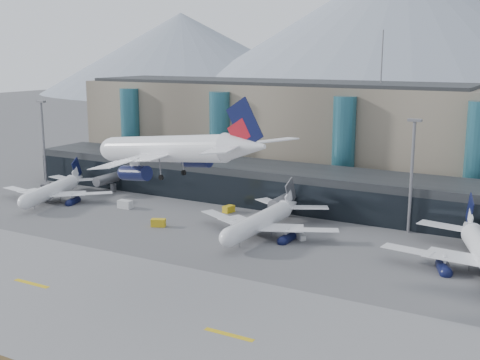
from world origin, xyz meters
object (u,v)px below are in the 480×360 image
Objects in this scene: hero_jet at (181,142)px; jet_parked_left at (57,185)px; veh_a at (125,204)px; veh_b at (229,209)px; veh_f at (46,187)px; lightmast_left at (43,138)px; jet_parked_mid at (267,214)px; lightmast_mid at (412,170)px; veh_g at (301,237)px; veh_h at (158,223)px.

hero_jet is 79.02m from jet_parked_left.
hero_jet reaches higher than veh_a.
veh_f reaches higher than veh_b.
veh_f is at bearing 43.03° from jet_parked_left.
lightmast_left reaches higher than jet_parked_mid.
jet_parked_mid is (82.13, -12.53, -10.01)m from lightmast_left.
lightmast_mid reaches higher than jet_parked_left.
jet_parked_left reaches higher than veh_f.
lightmast_left is 6.96× the size of veh_a.
hero_jet is 10.49× the size of veh_a.
veh_g is at bearing -127.48° from veh_f.
lightmast_mid is at bearing 82.27° from veh_g.
veh_f is (-33.85, 4.88, 0.03)m from veh_a.
lightmast_left is 24.27m from jet_parked_left.
veh_f is at bearing -44.00° from lightmast_left.
veh_f is at bearing 161.25° from hero_jet.
lightmast_left is at bearing -147.62° from veh_g.
veh_a is 27.34m from veh_b.
veh_f is (-103.53, -9.24, -13.35)m from lightmast_mid.
veh_h reaches higher than veh_b.
lightmast_mid is 8.68× the size of veh_b.
jet_parked_mid is 25.61m from veh_h.
veh_g is (84.65, -7.39, -0.41)m from veh_f.
jet_parked_mid is 12.27× the size of veh_b.
veh_a is 1.25× the size of veh_b.
veh_h is (-33.03, -6.96, 0.26)m from veh_g.
lightmast_left is 0.71× the size of jet_parked_mid.
veh_a is (-44.49, 37.97, -24.33)m from hero_jet.
veh_h is (51.61, -14.35, -0.15)m from veh_f.
jet_parked_left reaches higher than veh_a.
veh_a reaches higher than veh_g.
veh_b is at bearing -118.02° from veh_f.
lightmast_left is at bearing 13.52° from veh_f.
hero_jet is 46.09m from veh_h.
veh_g is 33.76m from veh_h.
lightmast_left is 110.04m from lightmast_mid.
veh_f is (-78.34, 42.85, -24.29)m from hero_jet.
veh_g is (91.11, -13.64, -13.76)m from lightmast_left.
hero_jet reaches higher than veh_f.
jet_parked_mid is at bearing -127.24° from veh_f.
veh_a is (-41.82, 1.41, -3.37)m from jet_parked_mid.
jet_parked_left is at bearing -170.25° from lightmast_mid.
lightmast_mid is 6.70× the size of veh_f.
jet_parked_mid reaches higher than veh_b.
jet_parked_mid reaches higher than jet_parked_left.
hero_jet reaches higher than jet_parked_mid.
veh_b is at bearing 43.23° from veh_h.
veh_f is (-59.47, -4.64, 0.22)m from veh_b.
jet_parked_left is 9.35× the size of veh_a.
veh_g is at bearing -8.51° from lightmast_left.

